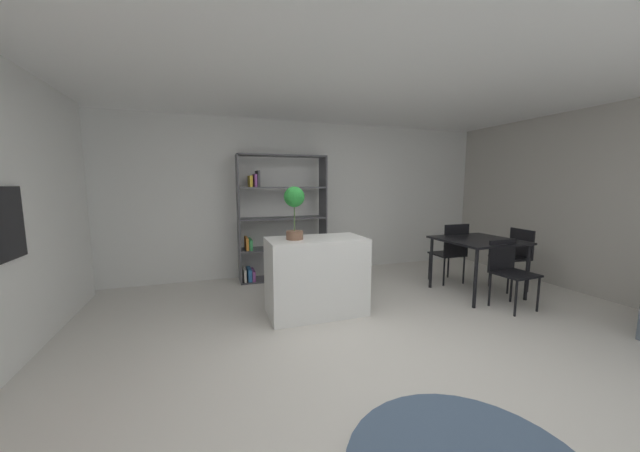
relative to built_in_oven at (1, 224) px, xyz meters
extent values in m
plane|color=beige|center=(2.98, -0.57, -1.25)|extent=(10.09, 10.09, 0.00)
cube|color=white|center=(2.98, -0.57, 1.40)|extent=(7.33, 5.82, 0.06)
cube|color=silver|center=(2.98, 2.31, 0.06)|extent=(7.33, 0.06, 2.61)
cube|color=#B2ADA3|center=(6.61, -0.57, 0.06)|extent=(0.06, 5.82, 2.61)
cube|color=black|center=(0.00, 0.00, 0.00)|extent=(0.04, 0.58, 0.59)
cube|color=white|center=(2.73, 0.41, -0.78)|extent=(1.15, 0.61, 0.92)
cylinder|color=brown|center=(2.47, 0.41, -0.27)|extent=(0.20, 0.20, 0.10)
cylinder|color=#476633|center=(2.47, 0.41, -0.07)|extent=(0.01, 0.01, 0.30)
sphere|color=#258431|center=(2.47, 0.41, 0.17)|extent=(0.24, 0.24, 0.24)
cube|color=#4C4C51|center=(1.98, 2.01, -0.24)|extent=(0.02, 0.37, 2.01)
cube|color=#4C4C51|center=(3.38, 2.01, -0.24)|extent=(0.02, 0.37, 2.01)
cube|color=#4C4C51|center=(2.68, 2.01, 0.76)|extent=(1.42, 0.37, 0.02)
cube|color=#4C4C51|center=(2.68, 2.01, -1.24)|extent=(1.42, 0.37, 0.02)
cube|color=#4C4C51|center=(2.68, 2.01, -0.73)|extent=(1.38, 0.37, 0.02)
cube|color=#4C4C51|center=(2.68, 2.01, -0.24)|extent=(1.38, 0.37, 0.02)
cube|color=#4C4C51|center=(2.68, 2.01, 0.25)|extent=(1.38, 0.37, 0.02)
cube|color=silver|center=(2.05, 2.01, -1.13)|extent=(0.03, 0.31, 0.19)
cube|color=#2D6BAD|center=(2.12, 2.01, -1.13)|extent=(0.06, 0.31, 0.19)
cube|color=#8E4793|center=(2.18, 2.01, -1.14)|extent=(0.05, 0.31, 0.16)
cube|color=orange|center=(2.09, 2.01, -0.62)|extent=(0.04, 0.31, 0.19)
cube|color=#338E4C|center=(2.15, 2.01, -0.64)|extent=(0.05, 0.31, 0.16)
cube|color=gold|center=(2.18, 2.01, 0.35)|extent=(0.04, 0.31, 0.17)
cube|color=#8E4793|center=(2.25, 2.01, 0.36)|extent=(0.04, 0.31, 0.20)
cube|color=#38383D|center=(2.29, 2.01, 0.39)|extent=(0.04, 0.31, 0.25)
cube|color=black|center=(5.11, 0.35, -0.47)|extent=(0.99, 0.99, 0.03)
cylinder|color=black|center=(4.68, -0.08, -0.87)|extent=(0.04, 0.04, 0.76)
cylinder|color=black|center=(5.55, -0.08, -0.87)|extent=(0.04, 0.04, 0.76)
cylinder|color=black|center=(4.68, 0.79, -0.87)|extent=(0.04, 0.04, 0.76)
cylinder|color=black|center=(5.55, 0.79, -0.87)|extent=(0.04, 0.04, 0.76)
cube|color=black|center=(5.73, 0.35, -0.77)|extent=(0.44, 0.45, 0.03)
cube|color=black|center=(5.92, 0.34, -0.55)|extent=(0.07, 0.41, 0.41)
cylinder|color=black|center=(5.57, 0.54, -1.01)|extent=(0.03, 0.03, 0.46)
cylinder|color=black|center=(5.54, 0.19, -1.01)|extent=(0.03, 0.03, 0.46)
cylinder|color=black|center=(5.92, 0.51, -1.01)|extent=(0.03, 0.03, 0.46)
cylinder|color=black|center=(5.89, 0.16, -1.01)|extent=(0.03, 0.03, 0.46)
cube|color=black|center=(5.11, -0.26, -0.80)|extent=(0.47, 0.44, 0.03)
cube|color=black|center=(5.10, -0.06, -0.59)|extent=(0.45, 0.05, 0.39)
cylinder|color=black|center=(4.93, -0.45, -1.03)|extent=(0.03, 0.03, 0.44)
cylinder|color=black|center=(5.32, -0.43, -1.03)|extent=(0.03, 0.03, 0.44)
cylinder|color=black|center=(4.91, -0.09, -1.03)|extent=(0.03, 0.03, 0.44)
cylinder|color=black|center=(5.30, -0.07, -1.03)|extent=(0.03, 0.03, 0.44)
cube|color=black|center=(5.11, 0.97, -0.80)|extent=(0.44, 0.43, 0.03)
cube|color=black|center=(5.11, 0.77, -0.54)|extent=(0.43, 0.04, 0.49)
cylinder|color=black|center=(5.30, 1.14, -1.03)|extent=(0.03, 0.03, 0.44)
cylinder|color=black|center=(4.93, 1.15, -1.03)|extent=(0.03, 0.03, 0.44)
cylinder|color=black|center=(5.30, 0.78, -1.03)|extent=(0.03, 0.03, 0.44)
cylinder|color=black|center=(4.92, 0.79, -1.03)|extent=(0.03, 0.03, 0.44)
camera|label=1|loc=(1.54, -3.22, 0.31)|focal=18.41mm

